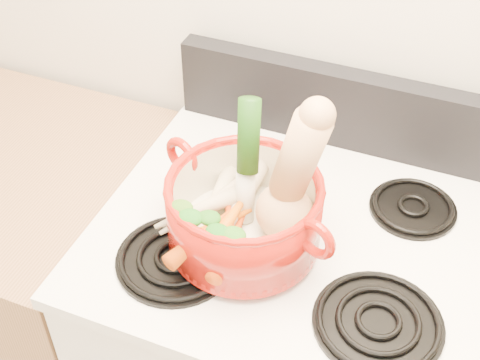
% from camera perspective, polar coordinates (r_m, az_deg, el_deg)
% --- Properties ---
extents(cooktop, '(0.78, 0.67, 0.03)m').
position_cam_1_polar(cooktop, '(1.32, 5.14, -4.80)').
color(cooktop, white).
rests_on(cooktop, stove_body).
extents(control_backsplash, '(0.76, 0.05, 0.18)m').
position_cam_1_polar(control_backsplash, '(1.47, 9.06, 6.01)').
color(control_backsplash, black).
rests_on(control_backsplash, cooktop).
extents(burner_front_left, '(0.22, 0.22, 0.02)m').
position_cam_1_polar(burner_front_left, '(1.25, -5.50, -6.62)').
color(burner_front_left, black).
rests_on(burner_front_left, cooktop).
extents(burner_front_right, '(0.22, 0.22, 0.02)m').
position_cam_1_polar(burner_front_right, '(1.17, 11.72, -11.73)').
color(burner_front_right, black).
rests_on(burner_front_right, cooktop).
extents(burner_back_left, '(0.17, 0.17, 0.02)m').
position_cam_1_polar(burner_back_left, '(1.44, -0.24, 1.68)').
color(burner_back_left, black).
rests_on(burner_back_left, cooktop).
extents(burner_back_right, '(0.17, 0.17, 0.02)m').
position_cam_1_polar(burner_back_right, '(1.38, 14.56, -2.21)').
color(burner_back_right, black).
rests_on(burner_back_right, cooktop).
extents(dutch_oven, '(0.36, 0.36, 0.14)m').
position_cam_1_polar(dutch_oven, '(1.21, 0.36, -2.86)').
color(dutch_oven, '#96120A').
rests_on(dutch_oven, burner_front_left).
extents(pot_handle_left, '(0.08, 0.04, 0.08)m').
position_cam_1_polar(pot_handle_left, '(1.26, -4.99, 2.10)').
color(pot_handle_left, '#96120A').
rests_on(pot_handle_left, dutch_oven).
extents(pot_handle_right, '(0.08, 0.04, 0.08)m').
position_cam_1_polar(pot_handle_right, '(1.11, 6.48, -5.02)').
color(pot_handle_right, '#96120A').
rests_on(pot_handle_right, dutch_oven).
extents(squash, '(0.21, 0.18, 0.30)m').
position_cam_1_polar(squash, '(1.14, 4.82, 0.28)').
color(squash, tan).
rests_on(squash, dutch_oven).
extents(leek, '(0.06, 0.10, 0.26)m').
position_cam_1_polar(leek, '(1.18, 0.46, 1.52)').
color(leek, beige).
rests_on(leek, dutch_oven).
extents(ginger, '(0.08, 0.07, 0.04)m').
position_cam_1_polar(ginger, '(1.27, 3.63, -1.52)').
color(ginger, tan).
rests_on(ginger, dutch_oven).
extents(parsnip_0, '(0.04, 0.20, 0.05)m').
position_cam_1_polar(parsnip_0, '(1.25, -2.44, -2.42)').
color(parsnip_0, '#EFE2C2').
rests_on(parsnip_0, dutch_oven).
extents(parsnip_1, '(0.14, 0.18, 0.06)m').
position_cam_1_polar(parsnip_1, '(1.24, -3.09, -2.29)').
color(parsnip_1, beige).
rests_on(parsnip_1, dutch_oven).
extents(parsnip_2, '(0.05, 0.21, 0.06)m').
position_cam_1_polar(parsnip_2, '(1.24, 0.03, -1.79)').
color(parsnip_2, beige).
rests_on(parsnip_2, dutch_oven).
extents(parsnip_3, '(0.16, 0.16, 0.06)m').
position_cam_1_polar(parsnip_3, '(1.22, -3.31, -2.32)').
color(parsnip_3, beige).
rests_on(parsnip_3, dutch_oven).
extents(carrot_0, '(0.04, 0.16, 0.04)m').
position_cam_1_polar(carrot_0, '(1.19, -0.92, -5.74)').
color(carrot_0, '#CB470A').
rests_on(carrot_0, dutch_oven).
extents(carrot_1, '(0.11, 0.14, 0.04)m').
position_cam_1_polar(carrot_1, '(1.21, -2.06, -4.11)').
color(carrot_1, '#D65F0A').
rests_on(carrot_1, dutch_oven).
extents(carrot_2, '(0.10, 0.17, 0.05)m').
position_cam_1_polar(carrot_2, '(1.19, -0.84, -4.88)').
color(carrot_2, '#D8420A').
rests_on(carrot_2, dutch_oven).
extents(carrot_3, '(0.08, 0.16, 0.05)m').
position_cam_1_polar(carrot_3, '(1.18, -3.45, -5.00)').
color(carrot_3, '#C35709').
rests_on(carrot_3, dutch_oven).
extents(carrot_4, '(0.04, 0.16, 0.04)m').
position_cam_1_polar(carrot_4, '(1.20, -0.76, -3.31)').
color(carrot_4, '#C46009').
rests_on(carrot_4, dutch_oven).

